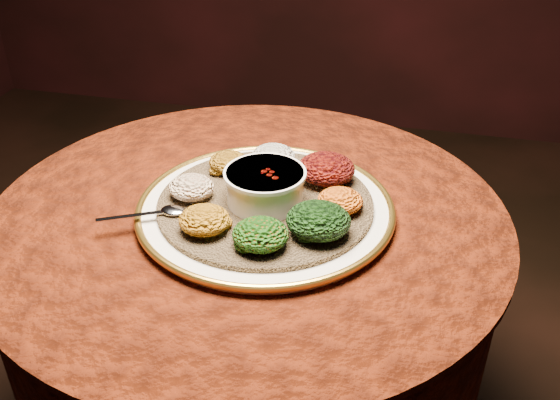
# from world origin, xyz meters

# --- Properties ---
(table) EXTENTS (0.96, 0.96, 0.73)m
(table) POSITION_xyz_m (0.00, 0.00, 0.55)
(table) COLOR black
(table) RESTS_ON ground
(platter) EXTENTS (0.59, 0.59, 0.02)m
(platter) POSITION_xyz_m (0.04, -0.01, 0.75)
(platter) COLOR white
(platter) RESTS_ON table
(injera) EXTENTS (0.41, 0.41, 0.01)m
(injera) POSITION_xyz_m (0.04, -0.01, 0.76)
(injera) COLOR brown
(injera) RESTS_ON platter
(stew_bowl) EXTENTS (0.15, 0.15, 0.06)m
(stew_bowl) POSITION_xyz_m (0.04, -0.01, 0.80)
(stew_bowl) COLOR white
(stew_bowl) RESTS_ON injera
(spoon) EXTENTS (0.14, 0.08, 0.01)m
(spoon) POSITION_xyz_m (-0.12, -0.09, 0.77)
(spoon) COLOR silver
(spoon) RESTS_ON injera
(portion_ayib) EXTENTS (0.09, 0.08, 0.04)m
(portion_ayib) POSITION_xyz_m (0.02, 0.12, 0.78)
(portion_ayib) COLOR beige
(portion_ayib) RESTS_ON injera
(portion_kitfo) EXTENTS (0.11, 0.10, 0.05)m
(portion_kitfo) POSITION_xyz_m (0.13, 0.09, 0.79)
(portion_kitfo) COLOR black
(portion_kitfo) RESTS_ON injera
(portion_tikil) EXTENTS (0.08, 0.08, 0.04)m
(portion_tikil) POSITION_xyz_m (0.17, -0.01, 0.78)
(portion_tikil) COLOR #BE760F
(portion_tikil) RESTS_ON injera
(portion_gomen) EXTENTS (0.11, 0.10, 0.05)m
(portion_gomen) POSITION_xyz_m (0.15, -0.09, 0.79)
(portion_gomen) COLOR black
(portion_gomen) RESTS_ON injera
(portion_mixveg) EXTENTS (0.09, 0.09, 0.04)m
(portion_mixveg) POSITION_xyz_m (0.06, -0.14, 0.78)
(portion_mixveg) COLOR #A9350A
(portion_mixveg) RESTS_ON injera
(portion_kik) EXTENTS (0.09, 0.08, 0.04)m
(portion_kik) POSITION_xyz_m (-0.04, -0.12, 0.78)
(portion_kik) COLOR #B46E0F
(portion_kik) RESTS_ON injera
(portion_timatim) EXTENTS (0.08, 0.08, 0.04)m
(portion_timatim) POSITION_xyz_m (-0.10, -0.03, 0.78)
(portion_timatim) COLOR maroon
(portion_timatim) RESTS_ON injera
(portion_shiro) EXTENTS (0.08, 0.07, 0.04)m
(portion_shiro) POSITION_xyz_m (-0.06, 0.08, 0.78)
(portion_shiro) COLOR #885A10
(portion_shiro) RESTS_ON injera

